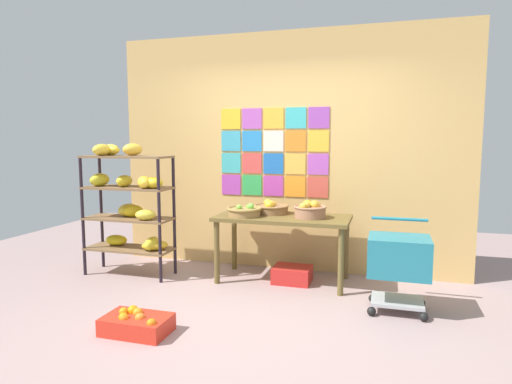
{
  "coord_description": "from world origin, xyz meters",
  "views": [
    {
      "loc": [
        1.17,
        -3.54,
        1.55
      ],
      "look_at": [
        -0.13,
        0.79,
        1.03
      ],
      "focal_mm": 31.02,
      "sensor_mm": 36.0,
      "label": 1
    }
  ],
  "objects_px": {
    "banana_shelf_unit": "(128,198)",
    "shopping_cart": "(399,259)",
    "fruit_basket_centre": "(245,211)",
    "fruit_basket_left": "(310,210)",
    "orange_crate_foreground": "(136,323)",
    "produce_crate_under_table": "(292,274)",
    "fruit_basket_back_left": "(271,208)",
    "display_table": "(283,224)"
  },
  "relations": [
    {
      "from": "fruit_basket_back_left",
      "to": "orange_crate_foreground",
      "type": "height_order",
      "value": "fruit_basket_back_left"
    },
    {
      "from": "shopping_cart",
      "to": "fruit_basket_centre",
      "type": "bearing_deg",
      "value": 158.99
    },
    {
      "from": "fruit_basket_back_left",
      "to": "shopping_cart",
      "type": "bearing_deg",
      "value": -27.17
    },
    {
      "from": "fruit_basket_back_left",
      "to": "fruit_basket_left",
      "type": "xyz_separation_m",
      "value": [
        0.47,
        -0.15,
        0.02
      ]
    },
    {
      "from": "display_table",
      "to": "fruit_basket_left",
      "type": "bearing_deg",
      "value": -2.03
    },
    {
      "from": "produce_crate_under_table",
      "to": "display_table",
      "type": "bearing_deg",
      "value": 171.19
    },
    {
      "from": "fruit_basket_left",
      "to": "shopping_cart",
      "type": "relative_size",
      "value": 0.42
    },
    {
      "from": "orange_crate_foreground",
      "to": "shopping_cart",
      "type": "height_order",
      "value": "shopping_cart"
    },
    {
      "from": "fruit_basket_back_left",
      "to": "fruit_basket_centre",
      "type": "bearing_deg",
      "value": -131.98
    },
    {
      "from": "orange_crate_foreground",
      "to": "fruit_basket_centre",
      "type": "bearing_deg",
      "value": 74.47
    },
    {
      "from": "banana_shelf_unit",
      "to": "produce_crate_under_table",
      "type": "xyz_separation_m",
      "value": [
        1.87,
        0.25,
        -0.81
      ]
    },
    {
      "from": "fruit_basket_centre",
      "to": "orange_crate_foreground",
      "type": "relative_size",
      "value": 0.72
    },
    {
      "from": "produce_crate_under_table",
      "to": "shopping_cart",
      "type": "relative_size",
      "value": 0.49
    },
    {
      "from": "display_table",
      "to": "banana_shelf_unit",
      "type": "bearing_deg",
      "value": -171.49
    },
    {
      "from": "produce_crate_under_table",
      "to": "shopping_cart",
      "type": "bearing_deg",
      "value": -26.54
    },
    {
      "from": "banana_shelf_unit",
      "to": "fruit_basket_left",
      "type": "xyz_separation_m",
      "value": [
        2.06,
        0.25,
        -0.09
      ]
    },
    {
      "from": "display_table",
      "to": "produce_crate_under_table",
      "type": "relative_size",
      "value": 3.56
    },
    {
      "from": "fruit_basket_back_left",
      "to": "fruit_basket_centre",
      "type": "relative_size",
      "value": 1.02
    },
    {
      "from": "banana_shelf_unit",
      "to": "shopping_cart",
      "type": "height_order",
      "value": "banana_shelf_unit"
    },
    {
      "from": "banana_shelf_unit",
      "to": "display_table",
      "type": "distance_m",
      "value": 1.8
    },
    {
      "from": "fruit_basket_left",
      "to": "produce_crate_under_table",
      "type": "bearing_deg",
      "value": -177.89
    },
    {
      "from": "banana_shelf_unit",
      "to": "produce_crate_under_table",
      "type": "relative_size",
      "value": 3.73
    },
    {
      "from": "display_table",
      "to": "fruit_basket_centre",
      "type": "distance_m",
      "value": 0.44
    },
    {
      "from": "banana_shelf_unit",
      "to": "fruit_basket_centre",
      "type": "height_order",
      "value": "banana_shelf_unit"
    },
    {
      "from": "fruit_basket_centre",
      "to": "shopping_cart",
      "type": "height_order",
      "value": "fruit_basket_centre"
    },
    {
      "from": "fruit_basket_left",
      "to": "orange_crate_foreground",
      "type": "xyz_separation_m",
      "value": [
        -1.13,
        -1.63,
        -0.73
      ]
    },
    {
      "from": "display_table",
      "to": "shopping_cart",
      "type": "distance_m",
      "value": 1.34
    },
    {
      "from": "banana_shelf_unit",
      "to": "orange_crate_foreground",
      "type": "bearing_deg",
      "value": -56.04
    },
    {
      "from": "fruit_basket_centre",
      "to": "fruit_basket_left",
      "type": "bearing_deg",
      "value": 8.47
    },
    {
      "from": "orange_crate_foreground",
      "to": "shopping_cart",
      "type": "relative_size",
      "value": 0.65
    },
    {
      "from": "shopping_cart",
      "to": "produce_crate_under_table",
      "type": "bearing_deg",
      "value": 148.01
    },
    {
      "from": "banana_shelf_unit",
      "to": "fruit_basket_centre",
      "type": "distance_m",
      "value": 1.37
    },
    {
      "from": "banana_shelf_unit",
      "to": "fruit_basket_back_left",
      "type": "relative_size",
      "value": 3.9
    },
    {
      "from": "fruit_basket_left",
      "to": "fruit_basket_centre",
      "type": "bearing_deg",
      "value": -171.53
    },
    {
      "from": "orange_crate_foreground",
      "to": "shopping_cart",
      "type": "xyz_separation_m",
      "value": [
        2.03,
        1.08,
        0.41
      ]
    },
    {
      "from": "banana_shelf_unit",
      "to": "fruit_basket_centre",
      "type": "relative_size",
      "value": 3.97
    },
    {
      "from": "produce_crate_under_table",
      "to": "fruit_basket_left",
      "type": "bearing_deg",
      "value": 2.11
    },
    {
      "from": "orange_crate_foreground",
      "to": "banana_shelf_unit",
      "type": "bearing_deg",
      "value": 123.96
    },
    {
      "from": "fruit_basket_back_left",
      "to": "display_table",
      "type": "bearing_deg",
      "value": -40.18
    },
    {
      "from": "produce_crate_under_table",
      "to": "orange_crate_foreground",
      "type": "height_order",
      "value": "orange_crate_foreground"
    },
    {
      "from": "fruit_basket_left",
      "to": "shopping_cart",
      "type": "height_order",
      "value": "fruit_basket_left"
    },
    {
      "from": "display_table",
      "to": "shopping_cart",
      "type": "bearing_deg",
      "value": -25.03
    }
  ]
}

